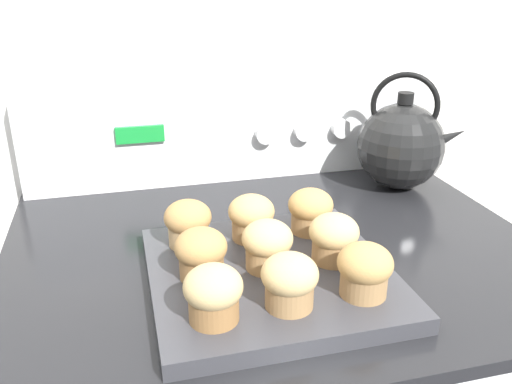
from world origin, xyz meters
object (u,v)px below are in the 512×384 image
(muffin_r0_c0, at_px, (213,293))
(muffin_r1_c2, at_px, (334,237))
(muffin_r1_c0, at_px, (201,253))
(muffin_pan, at_px, (270,275))
(muffin_r0_c2, at_px, (365,270))
(tea_kettle, at_px, (402,145))
(muffin_r2_c2, at_px, (310,210))
(muffin_r0_c1, at_px, (290,281))
(muffin_r2_c0, at_px, (188,223))
(muffin_r2_c1, at_px, (251,217))
(muffin_r1_c1, at_px, (267,244))

(muffin_r0_c0, xyz_separation_m, muffin_r1_c2, (0.18, 0.09, 0.00))
(muffin_r1_c0, distance_m, muffin_r1_c2, 0.17)
(muffin_pan, height_order, muffin_r0_c2, muffin_r0_c2)
(muffin_r0_c2, relative_size, muffin_r1_c0, 1.00)
(tea_kettle, bearing_deg, muffin_pan, -140.93)
(muffin_r0_c2, relative_size, muffin_r2_c2, 1.00)
(muffin_r1_c0, height_order, muffin_r1_c2, same)
(muffin_pan, height_order, muffin_r0_c0, muffin_r0_c0)
(muffin_r0_c0, xyz_separation_m, muffin_r2_c2, (0.18, 0.18, 0.00))
(muffin_r0_c0, distance_m, muffin_r0_c2, 0.18)
(muffin_r0_c1, xyz_separation_m, muffin_r2_c2, (0.09, 0.17, 0.00))
(muffin_r0_c0, bearing_deg, muffin_r2_c2, 45.46)
(muffin_r1_c2, height_order, tea_kettle, tea_kettle)
(muffin_r2_c2, bearing_deg, muffin_r0_c2, -88.70)
(muffin_r2_c0, height_order, tea_kettle, tea_kettle)
(muffin_r1_c0, bearing_deg, muffin_r0_c1, -45.62)
(muffin_r1_c2, height_order, muffin_r2_c1, same)
(muffin_r0_c1, bearing_deg, muffin_r0_c0, -177.58)
(muffin_r0_c0, relative_size, tea_kettle, 0.31)
(muffin_r1_c1, xyz_separation_m, muffin_r2_c0, (-0.09, 0.09, 0.00))
(muffin_r2_c0, distance_m, muffin_r2_c1, 0.09)
(muffin_r2_c0, bearing_deg, muffin_r2_c1, -2.24)
(muffin_r1_c1, relative_size, muffin_r2_c1, 1.00)
(muffin_pan, height_order, muffin_r2_c2, muffin_r2_c2)
(muffin_r0_c2, bearing_deg, muffin_r2_c2, 91.30)
(muffin_pan, bearing_deg, muffin_r1_c0, 179.15)
(muffin_pan, distance_m, muffin_r1_c0, 0.10)
(muffin_r0_c2, height_order, tea_kettle, tea_kettle)
(muffin_r0_c0, relative_size, muffin_r2_c0, 1.00)
(muffin_r2_c2, bearing_deg, muffin_pan, -134.41)
(muffin_r0_c2, height_order, muffin_r2_c1, same)
(muffin_r1_c2, relative_size, tea_kettle, 0.31)
(muffin_r1_c2, xyz_separation_m, muffin_r2_c0, (-0.18, 0.09, 0.00))
(muffin_r0_c2, distance_m, muffin_r2_c1, 0.20)
(muffin_r0_c1, height_order, muffin_r2_c1, same)
(muffin_r1_c2, relative_size, muffin_r2_c0, 1.00)
(muffin_r1_c0, height_order, muffin_r2_c2, same)
(muffin_r2_c0, relative_size, tea_kettle, 0.31)
(muffin_r0_c1, xyz_separation_m, muffin_r1_c0, (-0.09, 0.09, 0.00))
(muffin_r1_c0, height_order, muffin_r2_c1, same)
(muffin_r2_c0, bearing_deg, muffin_r1_c1, -44.98)
(muffin_pan, distance_m, muffin_r2_c0, 0.14)
(muffin_r0_c2, relative_size, muffin_r2_c0, 1.00)
(muffin_r1_c1, xyz_separation_m, muffin_r2_c1, (0.00, 0.09, 0.00))
(muffin_pan, xyz_separation_m, muffin_r1_c2, (0.09, -0.00, 0.04))
(tea_kettle, bearing_deg, muffin_r1_c2, -132.07)
(muffin_r2_c1, xyz_separation_m, muffin_r2_c2, (0.09, 0.00, 0.00))
(muffin_r1_c1, bearing_deg, muffin_r0_c0, -133.00)
(muffin_r0_c0, bearing_deg, muffin_r2_c1, 63.92)
(muffin_r0_c1, distance_m, muffin_r1_c1, 0.09)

